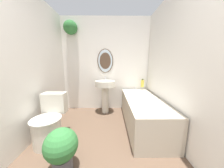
% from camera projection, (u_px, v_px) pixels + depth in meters
% --- Properties ---
extents(wall_back, '(2.37, 0.33, 2.40)m').
position_uv_depth(wall_back, '(103.00, 62.00, 2.97)').
color(wall_back, silver).
rests_on(wall_back, ground_plane).
extents(wall_left, '(0.06, 2.98, 2.40)m').
position_uv_depth(wall_left, '(18.00, 66.00, 1.55)').
color(wall_left, silver).
rests_on(wall_left, ground_plane).
extents(wall_right, '(0.06, 2.98, 2.40)m').
position_uv_depth(wall_right, '(184.00, 66.00, 1.57)').
color(wall_right, silver).
rests_on(wall_right, ground_plane).
extents(toilet, '(0.44, 0.61, 0.74)m').
position_uv_depth(toilet, '(49.00, 123.00, 1.77)').
color(toilet, beige).
rests_on(toilet, ground_plane).
extents(pedestal_sink, '(0.49, 0.49, 0.92)m').
position_uv_depth(pedestal_sink, '(105.00, 90.00, 2.79)').
color(pedestal_sink, beige).
rests_on(pedestal_sink, ground_plane).
extents(bathtub, '(0.67, 1.68, 0.63)m').
position_uv_depth(bathtub, '(143.00, 111.00, 2.26)').
color(bathtub, '#B2A893').
rests_on(bathtub, ground_plane).
extents(shampoo_bottle, '(0.08, 0.08, 0.21)m').
position_uv_depth(shampoo_bottle, '(142.00, 83.00, 2.92)').
color(shampoo_bottle, gold).
rests_on(shampoo_bottle, bathtub).
extents(potted_plant, '(0.37, 0.37, 0.52)m').
position_uv_depth(potted_plant, '(61.00, 148.00, 1.27)').
color(potted_plant, '#47474C').
rests_on(potted_plant, ground_plane).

